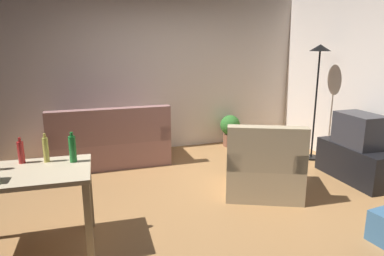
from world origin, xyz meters
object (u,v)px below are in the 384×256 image
object	(u,v)px
torchiere_lamp	(318,71)
desk	(19,184)
bottle_red	(21,152)
bottle_squat	(46,149)
couch	(110,144)
tv_stand	(355,163)
bottle_green	(73,149)
armchair	(263,169)
tv	(359,130)
potted_plant	(230,128)

from	to	relation	value
torchiere_lamp	desk	bearing A→B (deg)	-160.79
bottle_red	bottle_squat	distance (m)	0.22
desk	bottle_red	bearing A→B (deg)	90.86
couch	bottle_squat	world-z (taller)	bottle_squat
couch	torchiere_lamp	xyz separation A→B (m)	(3.13, -0.75, 1.11)
tv_stand	bottle_green	xyz separation A→B (m)	(-3.61, -0.35, 0.65)
couch	bottle_red	distance (m)	2.21
armchair	bottle_red	size ratio (longest dim) A/B	4.79
bottle_red	bottle_squat	world-z (taller)	bottle_squat
bottle_squat	bottle_red	bearing A→B (deg)	171.34
tv_stand	tv	distance (m)	0.46
tv_stand	bottle_squat	size ratio (longest dim) A/B	4.08
potted_plant	couch	bearing A→B (deg)	-171.74
potted_plant	bottle_squat	distance (m)	3.70
bottle_red	bottle_squat	xyz separation A→B (m)	(0.21, -0.03, 0.01)
torchiere_lamp	couch	bearing A→B (deg)	166.54
potted_plant	armchair	world-z (taller)	armchair
potted_plant	bottle_squat	bearing A→B (deg)	-141.60
tv_stand	desk	size ratio (longest dim) A/B	0.90
potted_plant	armchair	distance (m)	2.06
potted_plant	armchair	size ratio (longest dim) A/B	0.49
tv_stand	tv	bearing A→B (deg)	-90.00
potted_plant	bottle_squat	size ratio (longest dim) A/B	2.11
tv	desk	xyz separation A→B (m)	(-4.07, -0.48, -0.05)
tv_stand	tv	size ratio (longest dim) A/B	1.83
potted_plant	bottle_red	distance (m)	3.85
potted_plant	bottle_red	xyz separation A→B (m)	(-3.08, -2.24, 0.54)
torchiere_lamp	bottle_green	world-z (taller)	torchiere_lamp
bottle_red	couch	bearing A→B (deg)	64.27
armchair	torchiere_lamp	bearing A→B (deg)	-122.42
desk	potted_plant	bearing A→B (deg)	41.11
potted_plant	tv_stand	bearing A→B (deg)	-64.01
tv	potted_plant	world-z (taller)	tv
potted_plant	bottle_squat	xyz separation A→B (m)	(-2.87, -2.27, 0.55)
couch	bottle_green	xyz separation A→B (m)	(-0.48, -2.04, 0.58)
tv	bottle_green	distance (m)	3.63
desk	bottle_green	distance (m)	0.53
desk	couch	bearing A→B (deg)	69.01
potted_plant	bottle_red	world-z (taller)	bottle_red
torchiere_lamp	bottle_squat	distance (m)	4.06
torchiere_lamp	bottle_red	bearing A→B (deg)	-163.79
tv_stand	armchair	size ratio (longest dim) A/B	0.95
couch	bottle_squat	distance (m)	2.16
bottle_squat	couch	bearing A→B (deg)	69.96
tv_stand	armchair	xyz separation A→B (m)	(-1.42, -0.01, 0.08)
desk	armchair	world-z (taller)	armchair
torchiere_lamp	desk	world-z (taller)	torchiere_lamp
desk	bottle_red	distance (m)	0.32
bottle_red	torchiere_lamp	bearing A→B (deg)	16.21
bottle_red	tv	bearing A→B (deg)	3.38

